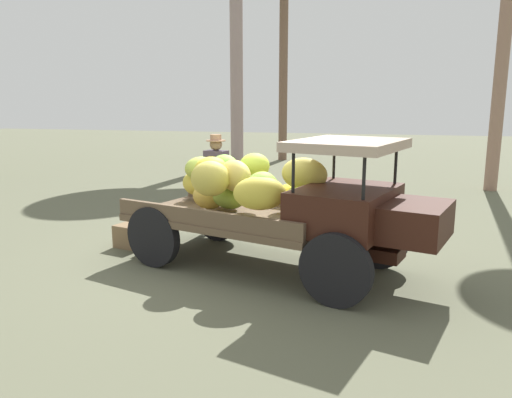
% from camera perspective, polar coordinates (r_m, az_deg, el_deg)
% --- Properties ---
extents(ground_plane, '(60.00, 60.00, 0.00)m').
position_cam_1_polar(ground_plane, '(7.55, -0.87, -6.98)').
color(ground_plane, '#5E5F49').
extents(truck, '(4.66, 2.77, 1.88)m').
position_cam_1_polar(truck, '(6.86, 3.06, -0.50)').
color(truck, '#341810').
rests_on(truck, ground).
extents(farmer, '(0.54, 0.50, 1.78)m').
position_cam_1_polar(farmer, '(8.89, -4.61, 2.53)').
color(farmer, '#514D69').
rests_on(farmer, ground).
extents(wooden_crate, '(0.56, 0.48, 0.37)m').
position_cam_1_polar(wooden_crate, '(8.38, -14.22, -4.15)').
color(wooden_crate, brown).
rests_on(wooden_crate, ground).
extents(loose_banana_bunch, '(0.66, 0.69, 0.32)m').
position_cam_1_polar(loose_banana_bunch, '(9.35, 1.52, -2.41)').
color(loose_banana_bunch, '#8DC042').
rests_on(loose_banana_bunch, ground).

